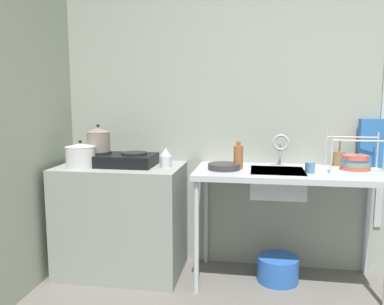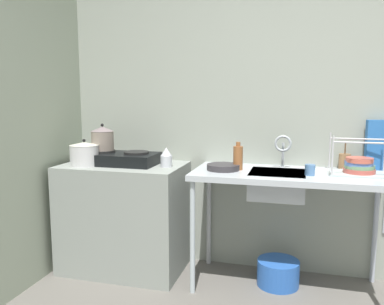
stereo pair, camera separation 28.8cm
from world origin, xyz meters
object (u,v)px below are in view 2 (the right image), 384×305
(small_bowl_on_drainboard, at_px, (319,172))
(bottle_by_sink, at_px, (238,158))
(pot_on_left_burner, at_px, (103,138))
(cereal_box, at_px, (379,145))
(percolator, at_px, (166,157))
(cup_by_rack, at_px, (310,170))
(bucket_on_floor, at_px, (278,273))
(pot_beside_stove, at_px, (84,154))
(stove, at_px, (120,158))
(sink_basin, at_px, (277,184))
(dish_rack, at_px, (359,167))
(frying_pan, at_px, (223,167))
(faucet, at_px, (283,146))
(utensil_jar, at_px, (344,161))

(small_bowl_on_drainboard, xyz_separation_m, bottle_by_sink, (-0.56, 0.03, 0.07))
(pot_on_left_burner, bearing_deg, cereal_box, 6.91)
(percolator, relative_size, cup_by_rack, 2.00)
(cereal_box, relative_size, bucket_on_floor, 1.19)
(pot_beside_stove, height_order, percolator, pot_beside_stove)
(stove, distance_m, cereal_box, 1.91)
(stove, distance_m, pot_on_left_burner, 0.21)
(sink_basin, bearing_deg, dish_rack, 5.64)
(frying_pan, xyz_separation_m, bucket_on_floor, (0.41, 0.04, -0.77))
(stove, xyz_separation_m, cereal_box, (1.89, 0.25, 0.13))
(faucet, height_order, cup_by_rack, faucet)
(dish_rack, relative_size, bottle_by_sink, 1.88)
(pot_on_left_burner, height_order, utensil_jar, pot_on_left_burner)
(faucet, distance_m, frying_pan, 0.47)
(faucet, bearing_deg, pot_beside_stove, -168.82)
(percolator, xyz_separation_m, frying_pan, (0.44, -0.02, -0.05))
(pot_on_left_burner, relative_size, pot_beside_stove, 0.95)
(stove, xyz_separation_m, dish_rack, (1.74, 0.05, 0.01))
(utensil_jar, bearing_deg, percolator, -169.11)
(pot_beside_stove, distance_m, bucket_on_floor, 1.69)
(pot_beside_stove, relative_size, cup_by_rack, 3.03)
(dish_rack, relative_size, cereal_box, 1.05)
(pot_beside_stove, height_order, sink_basin, pot_beside_stove)
(sink_basin, relative_size, cup_by_rack, 5.17)
(pot_beside_stove, relative_size, dish_rack, 0.59)
(pot_beside_stove, xyz_separation_m, cereal_box, (2.12, 0.37, 0.09))
(frying_pan, bearing_deg, utensil_jar, 17.34)
(stove, bearing_deg, pot_beside_stove, -151.30)
(frying_pan, distance_m, bucket_on_floor, 0.87)
(pot_on_left_burner, bearing_deg, bottle_by_sink, 0.55)
(pot_on_left_burner, distance_m, frying_pan, 0.98)
(cereal_box, distance_m, utensil_jar, 0.25)
(utensil_jar, height_order, bucket_on_floor, utensil_jar)
(sink_basin, bearing_deg, pot_on_left_burner, 179.68)
(bottle_by_sink, bearing_deg, stove, -179.37)
(dish_rack, height_order, cup_by_rack, dish_rack)
(cereal_box, xyz_separation_m, bucket_on_floor, (-0.66, -0.23, -0.93))
(pot_on_left_burner, distance_m, pot_beside_stove, 0.19)
(small_bowl_on_drainboard, relative_size, bottle_by_sink, 0.67)
(cup_by_rack, relative_size, bottle_by_sink, 0.36)
(dish_rack, relative_size, utensil_jar, 1.85)
(cup_by_rack, height_order, bucket_on_floor, cup_by_rack)
(frying_pan, height_order, dish_rack, dish_rack)
(dish_rack, bearing_deg, frying_pan, -175.33)
(faucet, height_order, frying_pan, faucet)
(cup_by_rack, distance_m, utensil_jar, 0.39)
(sink_basin, height_order, bucket_on_floor, sink_basin)
(stove, height_order, bottle_by_sink, bottle_by_sink)
(stove, relative_size, cup_by_rack, 8.07)
(cereal_box, bearing_deg, stove, 179.77)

